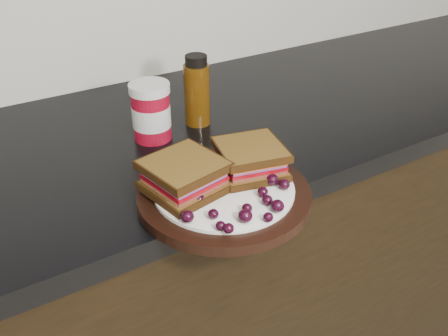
% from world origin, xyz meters
% --- Properties ---
extents(base_cabinets, '(3.96, 0.58, 0.86)m').
position_xyz_m(base_cabinets, '(0.00, 1.70, 0.43)').
color(base_cabinets, black).
rests_on(base_cabinets, ground_plane).
extents(countertop, '(3.98, 0.60, 0.04)m').
position_xyz_m(countertop, '(0.00, 1.70, 0.88)').
color(countertop, black).
rests_on(countertop, base_cabinets).
extents(plate, '(0.28, 0.28, 0.02)m').
position_xyz_m(plate, '(0.06, 1.43, 0.91)').
color(plate, black).
rests_on(plate, countertop).
extents(sandwich_left, '(0.13, 0.13, 0.05)m').
position_xyz_m(sandwich_left, '(0.01, 1.46, 0.95)').
color(sandwich_left, brown).
rests_on(sandwich_left, plate).
extents(sandwich_right, '(0.13, 0.13, 0.05)m').
position_xyz_m(sandwich_right, '(0.13, 1.45, 0.95)').
color(sandwich_right, brown).
rests_on(sandwich_right, plate).
extents(grape_0, '(0.02, 0.02, 0.02)m').
position_xyz_m(grape_0, '(-0.03, 1.39, 0.93)').
color(grape_0, black).
rests_on(grape_0, plate).
extents(grape_1, '(0.02, 0.02, 0.01)m').
position_xyz_m(grape_1, '(0.01, 1.37, 0.93)').
color(grape_1, black).
rests_on(grape_1, plate).
extents(grape_2, '(0.01, 0.01, 0.01)m').
position_xyz_m(grape_2, '(0.00, 1.34, 0.93)').
color(grape_2, black).
rests_on(grape_2, plate).
extents(grape_3, '(0.02, 0.02, 0.01)m').
position_xyz_m(grape_3, '(0.01, 1.33, 0.93)').
color(grape_3, black).
rests_on(grape_3, plate).
extents(grape_4, '(0.02, 0.02, 0.02)m').
position_xyz_m(grape_4, '(0.04, 1.34, 0.93)').
color(grape_4, black).
rests_on(grape_4, plate).
extents(grape_5, '(0.02, 0.02, 0.01)m').
position_xyz_m(grape_5, '(0.06, 1.36, 0.93)').
color(grape_5, black).
rests_on(grape_5, plate).
extents(grape_6, '(0.02, 0.02, 0.01)m').
position_xyz_m(grape_6, '(0.07, 1.33, 0.93)').
color(grape_6, black).
rests_on(grape_6, plate).
extents(grape_7, '(0.02, 0.02, 0.02)m').
position_xyz_m(grape_7, '(0.10, 1.34, 0.93)').
color(grape_7, black).
rests_on(grape_7, plate).
extents(grape_8, '(0.02, 0.02, 0.02)m').
position_xyz_m(grape_8, '(0.09, 1.36, 0.93)').
color(grape_8, black).
rests_on(grape_8, plate).
extents(grape_9, '(0.02, 0.02, 0.02)m').
position_xyz_m(grape_9, '(0.10, 1.38, 0.93)').
color(grape_9, black).
rests_on(grape_9, plate).
extents(grape_10, '(0.02, 0.02, 0.02)m').
position_xyz_m(grape_10, '(0.14, 1.38, 0.93)').
color(grape_10, black).
rests_on(grape_10, plate).
extents(grape_11, '(0.02, 0.02, 0.02)m').
position_xyz_m(grape_11, '(0.13, 1.40, 0.93)').
color(grape_11, black).
rests_on(grape_11, plate).
extents(grape_12, '(0.02, 0.02, 0.02)m').
position_xyz_m(grape_12, '(0.14, 1.42, 0.93)').
color(grape_12, black).
rests_on(grape_12, plate).
extents(grape_13, '(0.02, 0.02, 0.02)m').
position_xyz_m(grape_13, '(0.17, 1.44, 0.93)').
color(grape_13, black).
rests_on(grape_13, plate).
extents(grape_14, '(0.02, 0.02, 0.02)m').
position_xyz_m(grape_14, '(0.14, 1.46, 0.93)').
color(grape_14, black).
rests_on(grape_14, plate).
extents(grape_15, '(0.02, 0.02, 0.02)m').
position_xyz_m(grape_15, '(0.11, 1.46, 0.93)').
color(grape_15, black).
rests_on(grape_15, plate).
extents(grape_16, '(0.02, 0.02, 0.02)m').
position_xyz_m(grape_16, '(0.02, 1.49, 0.93)').
color(grape_16, black).
rests_on(grape_16, plate).
extents(grape_17, '(0.02, 0.02, 0.02)m').
position_xyz_m(grape_17, '(0.01, 1.47, 0.93)').
color(grape_17, black).
rests_on(grape_17, plate).
extents(grape_18, '(0.02, 0.02, 0.02)m').
position_xyz_m(grape_18, '(-0.02, 1.46, 0.93)').
color(grape_18, black).
rests_on(grape_18, plate).
extents(grape_19, '(0.02, 0.02, 0.02)m').
position_xyz_m(grape_19, '(-0.01, 1.45, 0.93)').
color(grape_19, black).
rests_on(grape_19, plate).
extents(grape_20, '(0.02, 0.02, 0.02)m').
position_xyz_m(grape_20, '(0.01, 1.42, 0.93)').
color(grape_20, black).
rests_on(grape_20, plate).
extents(grape_21, '(0.01, 0.01, 0.01)m').
position_xyz_m(grape_21, '(0.01, 1.42, 0.93)').
color(grape_21, black).
rests_on(grape_21, plate).
extents(grape_22, '(0.02, 0.02, 0.01)m').
position_xyz_m(grape_22, '(0.01, 1.46, 0.93)').
color(grape_22, black).
rests_on(grape_22, plate).
extents(grape_23, '(0.02, 0.02, 0.02)m').
position_xyz_m(grape_23, '(-0.01, 1.48, 0.93)').
color(grape_23, black).
rests_on(grape_23, plate).
extents(grape_24, '(0.02, 0.02, 0.02)m').
position_xyz_m(grape_24, '(-0.01, 1.43, 0.93)').
color(grape_24, black).
rests_on(grape_24, plate).
extents(condiment_jar, '(0.10, 0.10, 0.11)m').
position_xyz_m(condiment_jar, '(0.05, 1.69, 0.96)').
color(condiment_jar, maroon).
rests_on(condiment_jar, countertop).
extents(oil_bottle, '(0.06, 0.06, 0.15)m').
position_xyz_m(oil_bottle, '(0.16, 1.70, 0.97)').
color(oil_bottle, '#462807').
rests_on(oil_bottle, countertop).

